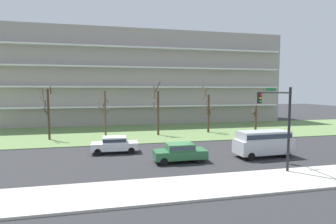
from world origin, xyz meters
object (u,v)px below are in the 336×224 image
tree_center (158,110)px  tree_far_right (255,117)px  tree_far_left (48,112)px  traffic_signal_mast (277,114)px  tree_right (208,111)px  tree_left (105,112)px  sedan_green_center_right (180,152)px  sedan_white_near_left (115,144)px  van_silver_center_left (263,142)px

tree_center → tree_far_right: bearing=1.6°
tree_far_left → traffic_signal_mast: (19.78, -15.96, 0.80)m
tree_center → tree_right: (7.34, 0.66, -0.30)m
tree_left → sedan_green_center_right: bearing=-65.3°
sedan_white_near_left → traffic_signal_mast: size_ratio=0.71×
van_silver_center_left → sedan_green_center_right: size_ratio=1.20×
tree_far_left → van_silver_center_left: tree_far_left is taller
sedan_white_near_left → sedan_green_center_right: bearing=141.0°
tree_far_right → sedan_green_center_right: 20.40m
tree_left → tree_center: size_ratio=0.82×
tree_far_left → tree_left: 6.68m
tree_left → traffic_signal_mast: traffic_signal_mast is taller
van_silver_center_left → sedan_green_center_right: van_silver_center_left is taller
tree_far_left → tree_far_right: bearing=1.8°
tree_center → sedan_green_center_right: tree_center is taller
tree_far_right → traffic_signal_mast: 18.87m
tree_far_left → sedan_white_near_left: bearing=-47.3°
tree_far_right → traffic_signal_mast: (-8.26, -16.82, 2.17)m
tree_center → traffic_signal_mast: tree_center is taller
tree_left → van_silver_center_left: bearing=-44.3°
van_silver_center_left → sedan_green_center_right: 7.81m
sedan_white_near_left → van_silver_center_left: bearing=162.4°
tree_right → tree_far_right: size_ratio=1.75×
tree_left → tree_far_left: bearing=-171.6°
traffic_signal_mast → tree_center: bearing=111.2°
sedan_green_center_right → traffic_signal_mast: traffic_signal_mast is taller
tree_center → traffic_signal_mast: 17.63m
tree_far_right → traffic_signal_mast: bearing=-116.2°
tree_far_right → sedan_green_center_right: bearing=-137.9°
sedan_white_near_left → van_silver_center_left: van_silver_center_left is taller
sedan_white_near_left → tree_left: bearing=-82.2°
tree_far_right → sedan_white_near_left: 22.39m
tree_center → van_silver_center_left: 15.26m
tree_left → van_silver_center_left: tree_left is taller
sedan_green_center_right → sedan_white_near_left: bearing=139.4°
sedan_green_center_right → tree_far_right: bearing=41.9°
sedan_white_near_left → traffic_signal_mast: 14.75m
tree_right → traffic_signal_mast: bearing=-93.3°
tree_left → tree_far_right: 21.47m
tree_far_left → tree_right: 20.79m
traffic_signal_mast → sedan_white_near_left: bearing=147.7°
tree_left → tree_right: bearing=0.6°
tree_left → van_silver_center_left: 19.80m
tree_right → tree_far_right: tree_right is taller
tree_right → traffic_signal_mast: size_ratio=1.07×
tree_center → sedan_white_near_left: (-5.78, -8.75, -2.56)m
tree_far_left → sedan_green_center_right: bearing=-44.7°
tree_far_left → tree_center: 13.42m
tree_far_left → sedan_white_near_left: size_ratio=1.48×
tree_far_left → tree_left: (6.60, 0.98, -0.21)m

